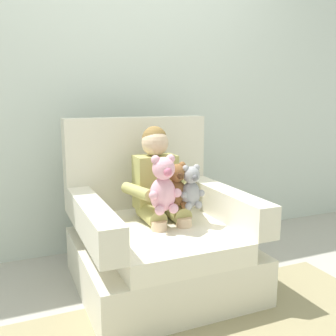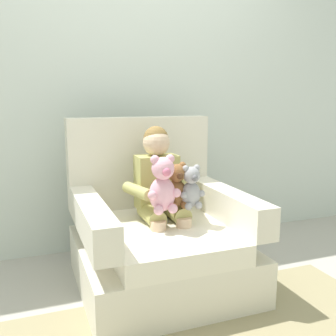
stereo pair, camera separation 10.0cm
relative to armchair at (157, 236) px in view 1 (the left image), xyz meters
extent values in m
plane|color=#ADA89E|center=(0.00, -0.06, -0.31)|extent=(8.00, 8.00, 0.00)
cube|color=silver|center=(0.00, 0.74, 0.99)|extent=(6.00, 0.10, 2.60)
cube|color=silver|center=(0.00, -0.06, -0.16)|extent=(0.98, 1.01, 0.28)
cube|color=white|center=(0.00, -0.13, 0.04)|extent=(0.70, 0.87, 0.12)
cube|color=silver|center=(0.00, 0.38, 0.41)|extent=(0.98, 0.14, 0.62)
cube|color=silver|center=(-0.42, -0.13, 0.19)|extent=(0.14, 0.87, 0.19)
cube|color=silver|center=(0.42, -0.13, 0.19)|extent=(0.14, 0.87, 0.19)
cube|color=tan|center=(0.03, 0.10, 0.32)|extent=(0.26, 0.16, 0.34)
sphere|color=beige|center=(0.03, 0.10, 0.57)|extent=(0.17, 0.17, 0.17)
sphere|color=olive|center=(0.03, 0.11, 0.60)|extent=(0.16, 0.16, 0.16)
cylinder|color=tan|center=(-0.05, -0.03, 0.15)|extent=(0.11, 0.26, 0.11)
cylinder|color=beige|center=(-0.05, -0.16, 0.00)|extent=(0.09, 0.09, 0.30)
cylinder|color=tan|center=(0.11, -0.03, 0.15)|extent=(0.11, 0.26, 0.11)
cylinder|color=beige|center=(0.11, -0.16, 0.00)|extent=(0.09, 0.09, 0.30)
cylinder|color=tan|center=(-0.13, -0.02, 0.30)|extent=(0.13, 0.27, 0.07)
cylinder|color=tan|center=(0.19, -0.02, 0.30)|extent=(0.13, 0.27, 0.07)
ellipsoid|color=brown|center=(0.08, -0.11, 0.29)|extent=(0.13, 0.11, 0.17)
sphere|color=brown|center=(0.08, -0.12, 0.42)|extent=(0.11, 0.11, 0.11)
sphere|color=#4C2D19|center=(0.08, -0.17, 0.41)|extent=(0.04, 0.04, 0.04)
sphere|color=brown|center=(0.05, -0.11, 0.46)|extent=(0.04, 0.04, 0.04)
sphere|color=brown|center=(0.02, -0.14, 0.30)|extent=(0.04, 0.04, 0.04)
sphere|color=brown|center=(0.05, -0.15, 0.23)|extent=(0.05, 0.05, 0.05)
sphere|color=brown|center=(0.12, -0.11, 0.46)|extent=(0.04, 0.04, 0.04)
sphere|color=brown|center=(0.14, -0.14, 0.30)|extent=(0.04, 0.04, 0.04)
sphere|color=brown|center=(0.12, -0.15, 0.23)|extent=(0.05, 0.05, 0.05)
ellipsoid|color=#9E9EA3|center=(0.16, -0.14, 0.29)|extent=(0.12, 0.10, 0.16)
sphere|color=#9E9EA3|center=(0.16, -0.15, 0.40)|extent=(0.10, 0.10, 0.10)
sphere|color=slate|center=(0.16, -0.20, 0.40)|extent=(0.04, 0.04, 0.04)
sphere|color=#9E9EA3|center=(0.13, -0.15, 0.44)|extent=(0.04, 0.04, 0.04)
sphere|color=#9E9EA3|center=(0.10, -0.17, 0.29)|extent=(0.04, 0.04, 0.04)
sphere|color=#9E9EA3|center=(0.13, -0.19, 0.23)|extent=(0.04, 0.04, 0.04)
sphere|color=#9E9EA3|center=(0.20, -0.15, 0.44)|extent=(0.04, 0.04, 0.04)
sphere|color=#9E9EA3|center=(0.22, -0.17, 0.29)|extent=(0.04, 0.04, 0.04)
sphere|color=#9E9EA3|center=(0.19, -0.19, 0.23)|extent=(0.04, 0.04, 0.04)
ellipsoid|color=#EAA8BC|center=(-0.02, -0.16, 0.31)|extent=(0.15, 0.13, 0.20)
sphere|color=#EAA8BC|center=(-0.02, -0.17, 0.46)|extent=(0.13, 0.13, 0.13)
sphere|color=#CC6684|center=(-0.02, -0.23, 0.45)|extent=(0.05, 0.05, 0.05)
sphere|color=#EAA8BC|center=(-0.07, -0.17, 0.51)|extent=(0.05, 0.05, 0.05)
sphere|color=#EAA8BC|center=(-0.10, -0.20, 0.32)|extent=(0.05, 0.05, 0.05)
sphere|color=#EAA8BC|center=(-0.07, -0.22, 0.23)|extent=(0.06, 0.06, 0.06)
sphere|color=#EAA8BC|center=(0.02, -0.17, 0.51)|extent=(0.05, 0.05, 0.05)
sphere|color=#EAA8BC|center=(0.05, -0.20, 0.32)|extent=(0.05, 0.05, 0.05)
sphere|color=#EAA8BC|center=(0.02, -0.22, 0.23)|extent=(0.06, 0.06, 0.06)
camera|label=1|loc=(-0.83, -2.13, 0.85)|focal=41.10mm
camera|label=2|loc=(-0.74, -2.17, 0.85)|focal=41.10mm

